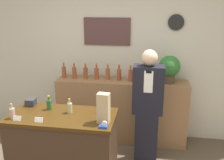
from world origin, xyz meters
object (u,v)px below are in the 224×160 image
Objects in this scene: potted_plant at (169,68)px; paper_bag at (103,108)px; shopkeeper at (147,108)px; tape_dispenser at (104,126)px.

potted_plant reaches higher than paper_bag.
paper_bag is (-0.74, -1.36, -0.14)m from potted_plant.
potted_plant is (0.29, 0.54, 0.45)m from shopkeeper.
potted_plant reaches higher than tape_dispenser.
shopkeeper reaches higher than potted_plant.
potted_plant is at bearing 64.30° from tape_dispenser.
tape_dispenser is at bearing -114.05° from shopkeeper.
potted_plant is 1.66m from tape_dispenser.
shopkeeper is 3.86× the size of potted_plant.
shopkeeper is at bearing -118.45° from potted_plant.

